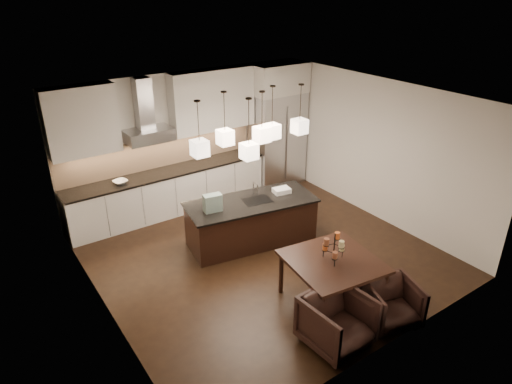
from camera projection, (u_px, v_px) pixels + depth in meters
floor at (262, 255)px, 8.14m from camera, size 5.50×5.50×0.02m
ceiling at (263, 98)px, 6.93m from camera, size 5.50×5.50×0.02m
wall_back at (187, 138)px, 9.58m from camera, size 5.50×0.02×2.80m
wall_front at (396, 260)px, 5.48m from camera, size 5.50×0.02×2.80m
wall_left at (96, 231)px, 6.11m from camera, size 0.02×5.50×2.80m
wall_right at (377, 150)px, 8.95m from camera, size 0.02×5.50×2.80m
refrigerator at (277, 139)px, 10.52m from camera, size 1.20×0.72×2.15m
fridge_panel at (278, 78)px, 9.92m from camera, size 1.26×0.72×0.65m
lower_cabinets at (170, 192)px, 9.42m from camera, size 4.21×0.62×0.88m
countertop at (168, 172)px, 9.23m from camera, size 4.21×0.66×0.04m
backsplash at (160, 152)px, 9.31m from camera, size 4.21×0.02×0.63m
upper_cab_left at (81, 121)px, 8.02m from camera, size 1.25×0.35×1.25m
upper_cab_right at (212, 100)px, 9.39m from camera, size 1.85×0.35×1.25m
hood_canopy at (149, 135)px, 8.76m from camera, size 0.90×0.52×0.24m
hood_chimney at (143, 103)px, 8.58m from camera, size 0.30×0.28×0.96m
fruit_bowl at (120, 182)px, 8.65m from camera, size 0.31×0.31×0.06m
island_body at (251, 222)px, 8.37m from camera, size 2.39×1.29×0.80m
island_top at (251, 202)px, 8.19m from camera, size 2.47×1.38×0.04m
faucet at (254, 190)px, 8.22m from camera, size 0.13×0.23×0.34m
tote_bag at (213, 203)px, 7.77m from camera, size 0.33×0.21×0.31m
food_container at (282, 191)px, 8.48m from camera, size 0.34×0.27×0.09m
dining_table at (331, 281)px, 6.79m from camera, size 1.41×1.41×0.75m
candelabra at (334, 247)px, 6.53m from camera, size 0.41×0.41×0.44m
candle_a at (342, 247)px, 6.61m from camera, size 0.09×0.09×0.10m
candle_b at (325, 247)px, 6.62m from camera, size 0.09×0.09×0.10m
candle_c at (335, 255)px, 6.43m from camera, size 0.09×0.09×0.10m
candle_d at (337, 235)px, 6.60m from camera, size 0.09×0.09×0.10m
candle_e at (326, 242)px, 6.45m from camera, size 0.09×0.09×0.10m
candle_f at (341, 244)px, 6.39m from camera, size 0.09×0.09×0.10m
armchair_left at (337, 321)px, 6.00m from camera, size 0.85×0.87×0.75m
armchair_right at (391, 303)px, 6.41m from camera, size 0.89×0.90×0.65m
pendant_a at (200, 148)px, 7.17m from camera, size 0.24×0.24×0.26m
pendant_b at (225, 137)px, 7.72m from camera, size 0.24×0.24×0.26m
pendant_c at (262, 134)px, 7.72m from camera, size 0.24×0.24×0.26m
pendant_d at (272, 131)px, 8.11m from camera, size 0.24×0.24×0.26m
pendant_e at (300, 126)px, 8.21m from camera, size 0.24×0.24×0.26m
pendant_f at (249, 151)px, 7.35m from camera, size 0.24×0.24×0.26m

